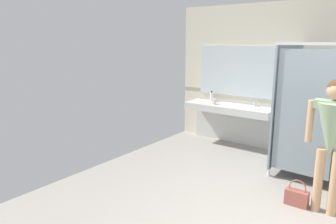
{
  "coord_description": "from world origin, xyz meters",
  "views": [
    {
      "loc": [
        1.09,
        -3.24,
        2.11
      ],
      "look_at": [
        -1.87,
        0.69,
        1.01
      ],
      "focal_mm": 34.09,
      "sensor_mm": 36.0,
      "label": 1
    }
  ],
  "objects_px": {
    "handbag": "(297,197)",
    "soap_dispenser": "(212,97)",
    "person_standing": "(332,131)",
    "paper_cup": "(214,102)"
  },
  "relations": [
    {
      "from": "handbag",
      "to": "paper_cup",
      "type": "bearing_deg",
      "value": 142.78
    },
    {
      "from": "person_standing",
      "to": "paper_cup",
      "type": "height_order",
      "value": "person_standing"
    },
    {
      "from": "handbag",
      "to": "soap_dispenser",
      "type": "bearing_deg",
      "value": 141.01
    },
    {
      "from": "soap_dispenser",
      "to": "paper_cup",
      "type": "distance_m",
      "value": 0.37
    },
    {
      "from": "person_standing",
      "to": "soap_dispenser",
      "type": "relative_size",
      "value": 7.58
    },
    {
      "from": "soap_dispenser",
      "to": "paper_cup",
      "type": "relative_size",
      "value": 2.05
    },
    {
      "from": "person_standing",
      "to": "paper_cup",
      "type": "distance_m",
      "value": 2.94
    },
    {
      "from": "handbag",
      "to": "soap_dispenser",
      "type": "height_order",
      "value": "soap_dispenser"
    },
    {
      "from": "person_standing",
      "to": "soap_dispenser",
      "type": "bearing_deg",
      "value": 144.79
    },
    {
      "from": "handbag",
      "to": "soap_dispenser",
      "type": "relative_size",
      "value": 1.61
    }
  ]
}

